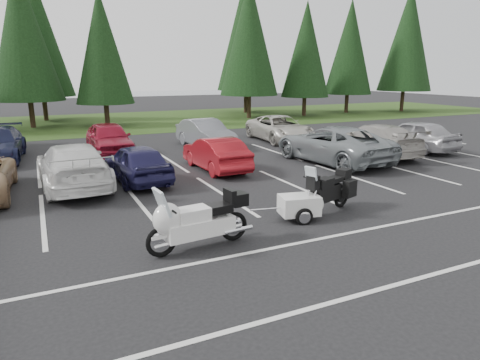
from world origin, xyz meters
name	(u,v)px	position (x,y,z in m)	size (l,w,h in m)	color
ground	(222,205)	(0.00, 0.00, 0.00)	(120.00, 120.00, 0.00)	black
grass_strip	(103,122)	(0.00, 24.00, 0.01)	(80.00, 16.00, 0.01)	#1F3B12
lake_water	(100,99)	(4.00, 55.00, 0.00)	(70.00, 50.00, 0.02)	slate
stall_markings	(199,189)	(0.00, 2.00, 0.00)	(32.00, 16.00, 0.01)	silver
conifer_4	(22,32)	(-5.00, 22.90, 6.53)	(4.80, 4.80, 11.17)	#332316
conifer_5	(102,47)	(0.00, 21.60, 5.63)	(4.14, 4.14, 9.63)	#332316
conifer_6	(249,37)	(12.00, 22.10, 6.71)	(4.93, 4.93, 11.48)	#332316
conifer_7	(306,50)	(17.50, 21.80, 5.81)	(4.27, 4.27, 9.94)	#332316
conifer_8	(350,47)	(23.00, 22.60, 6.17)	(4.53, 4.53, 10.56)	#332316
conifer_9	(408,38)	(29.00, 21.30, 7.07)	(5.19, 5.19, 12.10)	#332316
conifer_back_b	(37,34)	(-4.00, 27.50, 6.77)	(4.97, 4.97, 11.58)	#332316
conifer_back_c	(246,33)	(14.00, 26.80, 7.49)	(5.50, 5.50, 12.81)	#332316
car_near_3	(73,166)	(-3.79, 4.12, 0.76)	(2.14, 5.27, 1.53)	white
car_near_4	(137,163)	(-1.64, 3.99, 0.70)	(1.65, 4.10, 1.40)	#1C1A42
car_near_5	(216,154)	(1.67, 4.53, 0.67)	(1.43, 4.09, 1.35)	maroon
car_near_6	(333,144)	(6.93, 3.74, 0.80)	(2.67, 5.79, 1.61)	gray
car_near_7	(375,140)	(9.73, 4.16, 0.76)	(2.12, 5.21, 1.51)	#9F9A92
car_near_8	(414,135)	(12.51, 4.39, 0.78)	(1.83, 4.55, 1.55)	#9C9B9F
car_far_2	(109,139)	(-1.69, 9.82, 0.78)	(1.84, 4.57, 1.56)	maroon
car_far_3	(205,134)	(3.22, 9.71, 0.74)	(1.56, 4.48, 1.48)	slate
car_far_4	(280,128)	(7.90, 9.95, 0.73)	(2.41, 5.22, 1.45)	#B9B3A9
touring_motorcycle	(199,216)	(-1.72, -2.77, 0.77)	(2.78, 0.85, 1.54)	white
cargo_trailer	(299,208)	(1.38, -2.11, 0.35)	(1.50, 0.84, 0.69)	white
adventure_motorcycle	(327,188)	(2.38, -1.95, 0.75)	(2.46, 0.85, 1.49)	black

